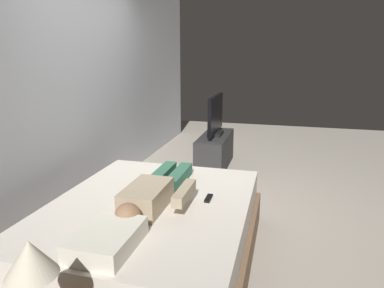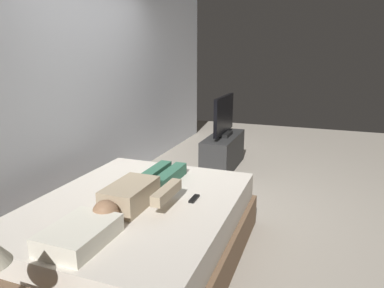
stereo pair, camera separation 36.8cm
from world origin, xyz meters
name	(u,v)px [view 1 (the left image)]	position (x,y,z in m)	size (l,w,h in m)	color
ground_plane	(210,210)	(0.00, 0.00, 0.00)	(10.00, 10.00, 0.00)	#ADA393
back_wall	(100,77)	(0.40, 1.48, 1.40)	(6.40, 0.10, 2.80)	silver
bed	(151,234)	(-1.09, 0.27, 0.26)	(2.01, 1.61, 0.54)	brown
pillow	(107,239)	(-1.78, 0.27, 0.60)	(0.48, 0.34, 0.12)	silver
person	(155,192)	(-1.06, 0.23, 0.62)	(1.26, 0.46, 0.18)	tan
remote	(209,198)	(-0.91, -0.17, 0.55)	(0.15, 0.04, 0.02)	black
tv_stand	(215,151)	(1.51, 0.25, 0.25)	(1.10, 0.40, 0.50)	#2D2D2D
tv	(216,116)	(1.51, 0.25, 0.78)	(0.88, 0.20, 0.59)	black
lamp	(31,260)	(-2.40, 0.27, 0.85)	(0.22, 0.22, 0.42)	#59595B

